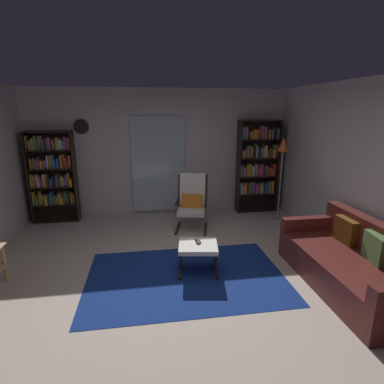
{
  "coord_description": "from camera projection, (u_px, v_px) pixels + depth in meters",
  "views": [
    {
      "loc": [
        -0.32,
        -3.51,
        2.16
      ],
      "look_at": [
        0.32,
        0.64,
        1.03
      ],
      "focal_mm": 28.4,
      "sensor_mm": 36.0,
      "label": 1
    }
  ],
  "objects": [
    {
      "name": "leather_sofa",
      "position": [
        354.0,
        265.0,
        3.79
      ],
      "size": [
        0.91,
        1.99,
        0.81
      ],
      "color": "#5C231F",
      "rests_on": "ground"
    },
    {
      "name": "wall_clock",
      "position": [
        81.0,
        127.0,
        5.94
      ],
      "size": [
        0.29,
        0.03,
        0.29
      ],
      "color": "silver"
    },
    {
      "name": "ottoman",
      "position": [
        198.0,
        249.0,
        4.13
      ],
      "size": [
        0.59,
        0.55,
        0.41
      ],
      "color": "white",
      "rests_on": "ground"
    },
    {
      "name": "bookshelf_near_sofa",
      "position": [
        257.0,
        164.0,
        6.53
      ],
      "size": [
        0.88,
        0.3,
        1.97
      ],
      "color": "black",
      "rests_on": "ground"
    },
    {
      "name": "ground_plane",
      "position": [
        175.0,
        282.0,
        3.96
      ],
      "size": [
        7.02,
        7.02,
        0.0
      ],
      "primitive_type": "plane",
      "color": "#C0AEA0"
    },
    {
      "name": "cell_phone",
      "position": [
        198.0,
        241.0,
        4.18
      ],
      "size": [
        0.07,
        0.14,
        0.01
      ],
      "primitive_type": "cube",
      "rotation": [
        0.0,
        0.0,
        0.02
      ],
      "color": "black",
      "rests_on": "ottoman"
    },
    {
      "name": "tv_remote",
      "position": [
        199.0,
        242.0,
        4.16
      ],
      "size": [
        0.07,
        0.15,
        0.02
      ],
      "primitive_type": "cube",
      "rotation": [
        0.0,
        0.0,
        -0.18
      ],
      "color": "black",
      "rests_on": "ottoman"
    },
    {
      "name": "floor_lamp_by_shelf",
      "position": [
        283.0,
        153.0,
        5.88
      ],
      "size": [
        0.22,
        0.22,
        1.66
      ],
      "color": "#A5A5AD",
      "rests_on": "ground"
    },
    {
      "name": "area_rug",
      "position": [
        186.0,
        277.0,
        4.07
      ],
      "size": [
        2.62,
        1.73,
        0.01
      ],
      "primitive_type": "cube",
      "color": "navy",
      "rests_on": "ground"
    },
    {
      "name": "wall_back",
      "position": [
        161.0,
        153.0,
        6.38
      ],
      "size": [
        5.6,
        0.06,
        2.6
      ],
      "primitive_type": "cube",
      "color": "beige",
      "rests_on": "ground"
    },
    {
      "name": "bookshelf_near_tv",
      "position": [
        53.0,
        174.0,
        5.92
      ],
      "size": [
        0.86,
        0.3,
        1.79
      ],
      "color": "black",
      "rests_on": "ground"
    },
    {
      "name": "lounge_armchair",
      "position": [
        192.0,
        200.0,
        5.66
      ],
      "size": [
        0.7,
        0.76,
        1.02
      ],
      "color": "black",
      "rests_on": "ground"
    },
    {
      "name": "wall_right",
      "position": [
        377.0,
        178.0,
        4.02
      ],
      "size": [
        0.06,
        6.0,
        2.6
      ],
      "primitive_type": "cube",
      "color": "beige",
      "rests_on": "ground"
    },
    {
      "name": "glass_door_panel",
      "position": [
        158.0,
        165.0,
        6.38
      ],
      "size": [
        1.1,
        0.01,
        2.0
      ],
      "primitive_type": "cube",
      "color": "silver"
    }
  ]
}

